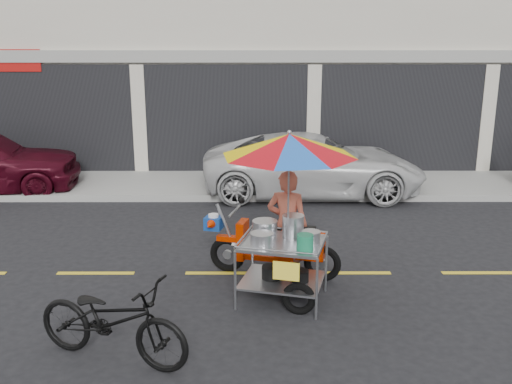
{
  "coord_description": "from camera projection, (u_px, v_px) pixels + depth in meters",
  "views": [
    {
      "loc": [
        -1.52,
        -8.24,
        3.54
      ],
      "look_at": [
        -1.5,
        0.6,
        1.15
      ],
      "focal_mm": 40.0,
      "sensor_mm": 36.0,
      "label": 1
    }
  ],
  "objects": [
    {
      "name": "centerline",
      "position": [
        352.0,
        273.0,
        8.88
      ],
      "size": [
        42.0,
        0.1,
        0.01
      ],
      "primitive_type": "cube",
      "color": "gold",
      "rests_on": "ground"
    },
    {
      "name": "sidewalk",
      "position": [
        316.0,
        182.0,
        14.17
      ],
      "size": [
        45.0,
        3.0,
        0.15
      ],
      "primitive_type": "cube",
      "color": "gray",
      "rests_on": "ground"
    },
    {
      "name": "food_vendor_rig",
      "position": [
        286.0,
        190.0,
        7.89
      ],
      "size": [
        2.36,
        2.3,
        2.39
      ],
      "rotation": [
        0.0,
        0.0,
        -0.26
      ],
      "color": "black",
      "rests_on": "ground"
    },
    {
      "name": "near_bicycle",
      "position": [
        112.0,
        320.0,
        6.36
      ],
      "size": [
        2.02,
        1.29,
        1.0
      ],
      "primitive_type": "imported",
      "rotation": [
        0.0,
        0.0,
        1.21
      ],
      "color": "black",
      "rests_on": "ground"
    },
    {
      "name": "white_pickup",
      "position": [
        314.0,
        164.0,
        13.23
      ],
      "size": [
        5.12,
        2.43,
        1.41
      ],
      "primitive_type": "imported",
      "rotation": [
        0.0,
        0.0,
        1.55
      ],
      "color": "silver",
      "rests_on": "ground"
    },
    {
      "name": "ground",
      "position": [
        352.0,
        273.0,
        8.88
      ],
      "size": [
        90.0,
        90.0,
        0.0
      ],
      "primitive_type": "plane",
      "color": "black"
    },
    {
      "name": "shophouse_block",
      "position": [
        392.0,
        15.0,
        18.0
      ],
      "size": [
        36.0,
        8.11,
        10.4
      ],
      "color": "beige",
      "rests_on": "ground"
    }
  ]
}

